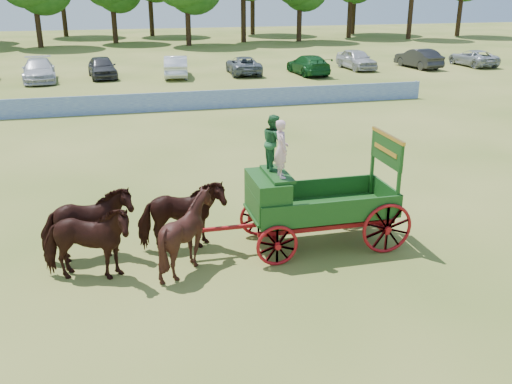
# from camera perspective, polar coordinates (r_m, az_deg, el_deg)

# --- Properties ---
(ground) EXTENTS (160.00, 160.00, 0.00)m
(ground) POSITION_cam_1_polar(r_m,az_deg,el_deg) (16.61, 9.72, -4.13)
(ground) COLOR #9B9146
(ground) RESTS_ON ground
(horse_lead_left) EXTENTS (2.47, 1.55, 1.93)m
(horse_lead_left) POSITION_cam_1_polar(r_m,az_deg,el_deg) (14.13, -16.63, -4.93)
(horse_lead_left) COLOR black
(horse_lead_left) RESTS_ON ground
(horse_lead_right) EXTENTS (2.41, 1.34, 1.93)m
(horse_lead_right) POSITION_cam_1_polar(r_m,az_deg,el_deg) (15.13, -16.51, -3.20)
(horse_lead_right) COLOR black
(horse_lead_right) RESTS_ON ground
(horse_wheel_left) EXTENTS (1.91, 1.74, 1.93)m
(horse_wheel_left) POSITION_cam_1_polar(r_m,az_deg,el_deg) (14.17, -6.91, -4.09)
(horse_wheel_left) COLOR black
(horse_wheel_left) RESTS_ON ground
(horse_wheel_right) EXTENTS (2.31, 1.09, 1.93)m
(horse_wheel_right) POSITION_cam_1_polar(r_m,az_deg,el_deg) (15.18, -7.45, -2.43)
(horse_wheel_right) COLOR black
(horse_wheel_right) RESTS_ON ground
(farm_dray) EXTENTS (5.99, 2.00, 3.62)m
(farm_dray) POSITION_cam_1_polar(r_m,az_deg,el_deg) (15.06, 4.01, 0.00)
(farm_dray) COLOR #A91019
(farm_dray) RESTS_ON ground
(sponsor_banner) EXTENTS (26.00, 0.08, 1.05)m
(sponsor_banner) POSITION_cam_1_polar(r_m,az_deg,el_deg) (32.83, -4.49, 9.19)
(sponsor_banner) COLOR #1E3AA3
(sponsor_banner) RESTS_ON ground
(parked_cars) EXTENTS (52.24, 7.24, 1.62)m
(parked_cars) POSITION_cam_1_polar(r_m,az_deg,el_deg) (44.76, -7.91, 12.32)
(parked_cars) COLOR silver
(parked_cars) RESTS_ON ground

